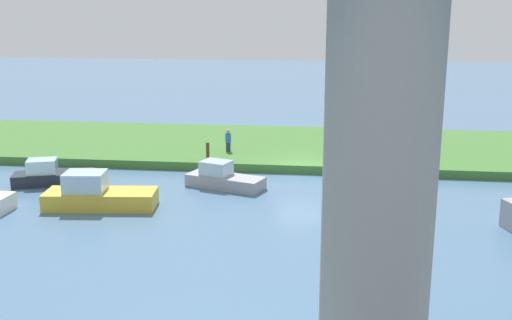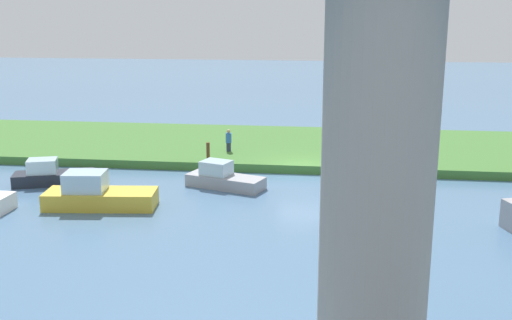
% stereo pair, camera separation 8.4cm
% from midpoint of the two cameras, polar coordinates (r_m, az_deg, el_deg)
% --- Properties ---
extents(ground_plane, '(160.00, 160.00, 0.00)m').
position_cam_midpoint_polar(ground_plane, '(35.06, 4.23, -1.34)').
color(ground_plane, '#4C7093').
extents(grassy_bank, '(80.00, 12.00, 0.50)m').
position_cam_midpoint_polar(grassy_bank, '(40.82, 4.70, 1.18)').
color(grassy_bank, '#427533').
rests_on(grassy_bank, ground).
extents(bridge_pylon, '(2.70, 2.70, 10.35)m').
position_cam_midpoint_polar(bridge_pylon, '(14.91, 11.35, -1.83)').
color(bridge_pylon, '#9E998E').
rests_on(bridge_pylon, ground).
extents(person_on_bank, '(0.48, 0.48, 1.39)m').
position_cam_midpoint_polar(person_on_bank, '(38.33, -2.49, 1.84)').
color(person_on_bank, '#2D334C').
rests_on(person_on_bank, grassy_bank).
extents(mooring_post, '(0.20, 0.20, 1.06)m').
position_cam_midpoint_polar(mooring_post, '(36.15, -4.40, 0.80)').
color(mooring_post, brown).
rests_on(mooring_post, grassy_bank).
extents(pontoon_yellow, '(4.41, 2.69, 1.39)m').
position_cam_midpoint_polar(pontoon_yellow, '(34.70, -18.36, -1.33)').
color(pontoon_yellow, '#1E232D').
rests_on(pontoon_yellow, ground).
extents(riverboat_paddlewheel, '(4.37, 2.75, 1.37)m').
position_cam_midpoint_polar(riverboat_paddlewheel, '(32.40, -2.98, -1.69)').
color(riverboat_paddlewheel, '#99999E').
rests_on(riverboat_paddlewheel, ground).
extents(skiff_small, '(5.34, 2.39, 1.72)m').
position_cam_midpoint_polar(skiff_small, '(30.01, -14.42, -3.13)').
color(skiff_small, gold).
rests_on(skiff_small, ground).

